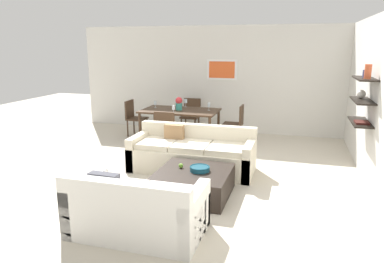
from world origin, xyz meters
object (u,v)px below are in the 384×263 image
(loveseat_white, at_px, (137,210))
(wine_glass_right_far, at_px, (209,105))
(apple_on_coffee_table, at_px, (181,166))
(decorative_bowl, at_px, (200,168))
(wine_glass_left_far, at_px, (155,103))
(centerpiece_vase, at_px, (179,103))
(dining_chair_foot, at_px, (166,129))
(wine_glass_head, at_px, (186,101))
(dining_table, at_px, (180,113))
(wine_glass_foot, at_px, (173,108))
(dining_chair_head, at_px, (191,113))
(dining_chair_right_far, at_px, (236,122))
(dining_chair_left_far, at_px, (134,116))
(sofa_beige, at_px, (192,154))
(coffee_table, at_px, (193,183))

(loveseat_white, relative_size, wine_glass_right_far, 8.60)
(apple_on_coffee_table, bearing_deg, decorative_bowl, -10.09)
(wine_glass_left_far, bearing_deg, centerpiece_vase, -12.30)
(dining_chair_foot, xyz_separation_m, wine_glass_head, (-0.00, 1.36, 0.38))
(centerpiece_vase, bearing_deg, wine_glass_right_far, 11.63)
(wine_glass_head, bearing_deg, dining_chair_foot, -90.00)
(dining_chair_foot, bearing_deg, apple_on_coffee_table, -63.80)
(dining_table, relative_size, centerpiece_vase, 5.88)
(wine_glass_left_far, bearing_deg, wine_glass_foot, -41.03)
(dining_table, distance_m, dining_chair_head, 0.93)
(dining_chair_right_far, height_order, wine_glass_foot, wine_glass_foot)
(dining_chair_right_far, bearing_deg, decorative_bowl, -90.33)
(dining_chair_head, bearing_deg, dining_chair_right_far, -28.07)
(loveseat_white, bearing_deg, dining_chair_right_far, 84.35)
(apple_on_coffee_table, height_order, dining_chair_foot, dining_chair_foot)
(decorative_bowl, xyz_separation_m, wine_glass_head, (-1.27, 3.36, 0.47))
(dining_chair_left_far, distance_m, wine_glass_left_far, 0.73)
(sofa_beige, xyz_separation_m, wine_glass_right_far, (-0.18, 1.98, 0.58))
(dining_chair_foot, height_order, dining_chair_head, same)
(loveseat_white, bearing_deg, wine_glass_right_far, 92.45)
(centerpiece_vase, bearing_deg, sofa_beige, -64.92)
(coffee_table, height_order, dining_chair_foot, dining_chair_foot)
(wine_glass_right_far, distance_m, wine_glass_left_far, 1.32)
(wine_glass_right_far, bearing_deg, decorative_bowl, -78.66)
(dining_chair_left_far, height_order, dining_chair_head, same)
(dining_table, distance_m, wine_glass_left_far, 0.70)
(coffee_table, distance_m, apple_on_coffee_table, 0.33)
(sofa_beige, relative_size, dining_table, 1.25)
(sofa_beige, xyz_separation_m, coffee_table, (0.34, -1.09, -0.10))
(coffee_table, bearing_deg, dining_table, 111.87)
(dining_chair_right_far, height_order, centerpiece_vase, centerpiece_vase)
(dining_chair_foot, xyz_separation_m, dining_chair_left_far, (-1.29, 1.14, 0.00))
(sofa_beige, bearing_deg, centerpiece_vase, 115.08)
(loveseat_white, relative_size, wine_glass_foot, 8.91)
(apple_on_coffee_table, xyz_separation_m, wine_glass_foot, (-0.95, 2.41, 0.46))
(decorative_bowl, distance_m, apple_on_coffee_table, 0.32)
(dining_chair_foot, distance_m, dining_chair_head, 1.83)
(dining_chair_right_far, relative_size, wine_glass_foot, 5.02)
(apple_on_coffee_table, height_order, wine_glass_head, wine_glass_head)
(coffee_table, relative_size, wine_glass_right_far, 5.94)
(decorative_bowl, height_order, centerpiece_vase, centerpiece_vase)
(loveseat_white, xyz_separation_m, wine_glass_left_far, (-1.51, 4.36, 0.57))
(apple_on_coffee_table, xyz_separation_m, wine_glass_head, (-0.95, 3.31, 0.47))
(coffee_table, xyz_separation_m, dining_chair_foot, (-1.18, 2.03, 0.31))
(centerpiece_vase, bearing_deg, dining_chair_head, 88.82)
(loveseat_white, bearing_deg, wine_glass_left_far, 109.09)
(dining_table, height_order, wine_glass_foot, wine_glass_foot)
(dining_chair_head, distance_m, wine_glass_head, 0.60)
(dining_chair_foot, relative_size, wine_glass_head, 4.60)
(dining_chair_left_far, relative_size, dining_chair_head, 1.00)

